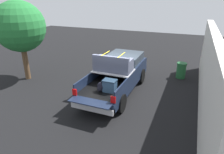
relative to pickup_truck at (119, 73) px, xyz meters
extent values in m
plane|color=black|center=(-0.36, 0.00, -0.95)|extent=(40.00, 40.00, 0.00)
cube|color=#162138|center=(-0.36, 0.00, -0.32)|extent=(5.50, 1.92, 0.45)
cube|color=black|center=(-1.56, 0.00, -0.08)|extent=(2.80, 1.80, 0.04)
cube|color=#162138|center=(-1.56, 0.93, 0.15)|extent=(2.80, 0.06, 0.50)
cube|color=#162138|center=(-1.56, -0.93, 0.15)|extent=(2.80, 0.06, 0.50)
cube|color=#162138|center=(-0.19, 0.00, 0.15)|extent=(0.06, 1.80, 0.50)
cube|color=#162138|center=(-3.24, 0.00, -0.08)|extent=(0.55, 1.80, 0.04)
cube|color=#B2B2B7|center=(-0.79, 0.00, 0.42)|extent=(1.25, 1.92, 0.04)
cube|color=#162138|center=(0.99, 0.00, 0.15)|extent=(2.30, 1.92, 0.50)
cube|color=#2D3842|center=(0.89, 0.00, 0.62)|extent=(1.94, 1.76, 0.45)
cube|color=#162138|center=(2.34, 0.00, 0.09)|extent=(0.40, 1.82, 0.38)
cube|color=#B2B2B7|center=(-3.08, 0.00, -0.43)|extent=(0.24, 1.92, 0.24)
cube|color=red|center=(-2.98, 0.88, 0.08)|extent=(0.06, 0.20, 0.28)
cube|color=red|center=(-2.98, -0.88, 0.08)|extent=(0.06, 0.20, 0.28)
cylinder|color=black|center=(1.39, 0.88, -0.53)|extent=(0.85, 0.30, 0.85)
cylinder|color=black|center=(1.39, -0.88, -0.53)|extent=(0.85, 0.30, 0.85)
cylinder|color=black|center=(-2.11, 0.88, -0.53)|extent=(0.85, 0.30, 0.85)
cylinder|color=black|center=(-2.11, -0.88, -0.53)|extent=(0.85, 0.30, 0.85)
cube|color=#335170|center=(-2.08, -0.35, 0.19)|extent=(0.40, 0.55, 0.50)
cube|color=#23394E|center=(-2.08, -0.35, 0.46)|extent=(0.44, 0.59, 0.05)
ellipsoid|color=black|center=(-2.23, 0.03, 0.16)|extent=(0.20, 0.30, 0.44)
ellipsoid|color=black|center=(-2.34, 0.03, 0.09)|extent=(0.09, 0.21, 0.19)
cube|color=#4C5166|center=(-0.79, 0.00, 0.65)|extent=(0.90, 1.83, 0.42)
cube|color=#4C5166|center=(-1.16, 0.00, 1.06)|extent=(0.16, 1.83, 0.40)
cube|color=#4C5166|center=(-0.74, 0.82, 0.97)|extent=(0.66, 0.20, 0.22)
cube|color=#4C5166|center=(-0.74, -0.81, 0.97)|extent=(0.66, 0.20, 0.22)
cube|color=yellow|center=(-0.79, 0.41, 1.27)|extent=(1.00, 0.03, 0.02)
cube|color=yellow|center=(-0.79, -0.41, 1.27)|extent=(1.00, 0.03, 0.02)
cube|color=silver|center=(-0.46, -4.27, 0.73)|extent=(11.89, 0.36, 3.36)
cylinder|color=brown|center=(-0.66, 5.80, 0.21)|extent=(0.31, 0.31, 2.32)
sphere|color=#247735|center=(-0.66, 5.80, 2.24)|extent=(2.89, 2.89, 2.89)
cylinder|color=#1E592D|center=(3.08, -3.00, -0.50)|extent=(0.56, 0.56, 0.90)
cylinder|color=#1E592D|center=(3.08, -3.00, -0.01)|extent=(0.60, 0.60, 0.08)
camera|label=1|loc=(-9.41, -3.47, 3.85)|focal=32.15mm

